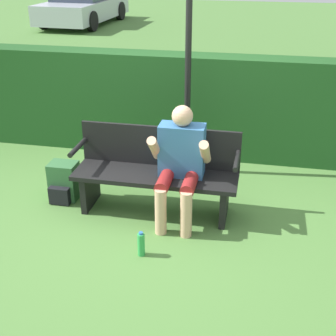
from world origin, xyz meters
TOP-DOWN VIEW (x-y plane):
  - ground_plane at (0.00, 0.00)m, footprint 40.00×40.00m
  - hedge_back at (0.00, 1.56)m, footprint 12.00×0.38m
  - park_bench at (0.00, 0.07)m, footprint 1.64×0.47m
  - person_seated at (0.26, -0.05)m, footprint 0.57×0.59m
  - backpack at (-1.02, 0.07)m, footprint 0.29×0.30m
  - water_bottle at (0.04, -0.76)m, footprint 0.07×0.07m
  - signpost at (0.15, 1.02)m, footprint 0.40×0.09m
  - parked_car at (-5.17, 11.65)m, footprint 2.02×4.26m

SIDE VIEW (x-z plane):
  - ground_plane at x=0.00m, z-range 0.00..0.00m
  - water_bottle at x=0.04m, z-range -0.01..0.23m
  - backpack at x=-1.02m, z-range -0.01..0.40m
  - park_bench at x=0.00m, z-range 0.01..0.86m
  - parked_car at x=-5.17m, z-range -0.03..1.28m
  - person_seated at x=0.26m, z-range 0.06..1.20m
  - hedge_back at x=0.00m, z-range 0.00..1.29m
  - signpost at x=0.15m, z-range 0.16..2.70m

